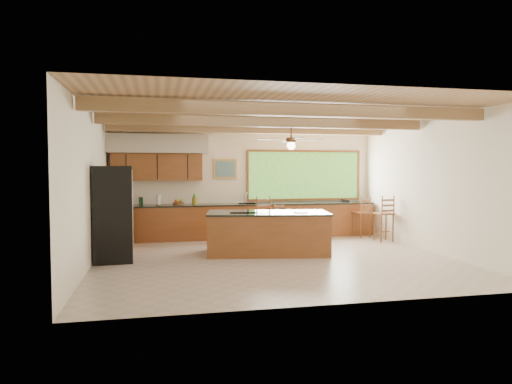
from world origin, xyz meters
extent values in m
plane|color=beige|center=(0.00, 0.00, 0.00)|extent=(7.20, 7.20, 0.00)
cube|color=white|center=(0.00, 3.25, 1.50)|extent=(7.20, 0.04, 3.00)
cube|color=white|center=(0.00, -3.25, 1.50)|extent=(7.20, 0.04, 3.00)
cube|color=white|center=(-3.60, 0.00, 1.50)|extent=(0.04, 6.50, 3.00)
cube|color=white|center=(3.60, 0.00, 1.50)|extent=(0.04, 6.50, 3.00)
cube|color=#AC7E56|center=(0.00, 0.00, 3.00)|extent=(7.20, 6.50, 0.04)
cube|color=#927149|center=(0.00, -1.60, 2.86)|extent=(7.10, 0.15, 0.22)
cube|color=#927149|center=(0.00, 0.50, 2.86)|extent=(7.10, 0.15, 0.22)
cube|color=#927149|center=(0.00, 2.30, 2.86)|extent=(7.10, 0.15, 0.22)
cube|color=brown|center=(-2.35, 3.06, 1.90)|extent=(2.30, 0.35, 0.70)
cube|color=beige|center=(-2.35, 2.99, 2.50)|extent=(2.60, 0.50, 0.48)
cylinder|color=#FFEABF|center=(-3.05, 2.99, 2.27)|extent=(0.10, 0.10, 0.01)
cylinder|color=#FFEABF|center=(-1.65, 2.99, 2.27)|extent=(0.10, 0.10, 0.01)
cube|color=#7BB641|center=(1.70, 3.22, 1.67)|extent=(3.20, 0.04, 1.30)
cube|color=#BC8139|center=(-0.55, 3.22, 1.85)|extent=(0.64, 0.03, 0.54)
cube|color=#386653|center=(-0.55, 3.20, 1.85)|extent=(0.54, 0.01, 0.44)
cube|color=brown|center=(0.00, 2.91, 0.44)|extent=(7.00, 0.65, 0.88)
cube|color=black|center=(0.00, 2.91, 0.90)|extent=(7.04, 0.69, 0.04)
cube|color=brown|center=(-3.26, 1.35, 0.44)|extent=(0.65, 2.35, 0.88)
cube|color=black|center=(-3.26, 1.35, 0.90)|extent=(0.69, 2.39, 0.04)
cube|color=black|center=(0.70, 2.58, 0.42)|extent=(0.60, 0.02, 0.78)
cube|color=silver|center=(0.00, 2.91, 0.91)|extent=(0.50, 0.38, 0.03)
cylinder|color=silver|center=(0.00, 3.11, 1.07)|extent=(0.03, 0.03, 0.30)
cylinder|color=silver|center=(0.00, 3.01, 1.20)|extent=(0.03, 0.20, 0.03)
cylinder|color=white|center=(-2.33, 2.89, 1.05)|extent=(0.11, 0.11, 0.26)
cylinder|color=#16381C|center=(-2.75, 3.06, 1.02)|extent=(0.06, 0.06, 0.21)
cylinder|color=#16381C|center=(-2.80, 3.03, 1.02)|extent=(0.06, 0.06, 0.21)
cube|color=black|center=(2.82, 2.93, 0.96)|extent=(0.21, 0.18, 0.08)
cube|color=brown|center=(0.00, 0.60, 0.44)|extent=(2.75, 1.62, 0.87)
cube|color=black|center=(0.00, 0.60, 0.89)|extent=(2.80, 1.67, 0.04)
cube|color=black|center=(-0.52, 0.69, 0.92)|extent=(0.65, 0.55, 0.02)
cylinder|color=white|center=(0.67, 0.34, 0.92)|extent=(0.32, 0.32, 0.02)
cube|color=black|center=(-3.22, 0.40, 0.96)|extent=(0.78, 0.76, 1.91)
cube|color=silver|center=(-2.85, 0.40, 0.96)|extent=(0.02, 0.05, 1.76)
cube|color=brown|center=(0.17, 2.01, 0.72)|extent=(0.47, 0.47, 0.04)
cylinder|color=brown|center=(0.00, 1.84, 0.35)|extent=(0.04, 0.04, 0.69)
cylinder|color=brown|center=(0.33, 1.84, 0.35)|extent=(0.04, 0.04, 0.69)
cylinder|color=brown|center=(0.00, 2.18, 0.35)|extent=(0.04, 0.04, 0.69)
cylinder|color=brown|center=(0.33, 2.18, 0.35)|extent=(0.04, 0.04, 0.69)
cube|color=brown|center=(0.67, 2.45, 0.59)|extent=(0.44, 0.44, 0.04)
cylinder|color=brown|center=(0.53, 2.31, 0.28)|extent=(0.03, 0.03, 0.57)
cylinder|color=brown|center=(0.81, 2.31, 0.28)|extent=(0.03, 0.03, 0.57)
cylinder|color=brown|center=(0.53, 2.59, 0.28)|extent=(0.03, 0.03, 0.57)
cylinder|color=brown|center=(0.81, 2.59, 0.28)|extent=(0.03, 0.03, 0.57)
cube|color=brown|center=(3.09, 2.45, 0.66)|extent=(0.49, 0.49, 0.04)
cylinder|color=brown|center=(2.93, 2.29, 0.32)|extent=(0.04, 0.04, 0.64)
cylinder|color=brown|center=(3.24, 2.29, 0.32)|extent=(0.04, 0.04, 0.64)
cylinder|color=brown|center=(2.93, 2.61, 0.32)|extent=(0.04, 0.04, 0.64)
cylinder|color=brown|center=(3.24, 2.61, 0.32)|extent=(0.04, 0.04, 0.64)
cube|color=brown|center=(3.30, 1.60, 0.71)|extent=(0.45, 0.45, 0.04)
cylinder|color=brown|center=(3.13, 1.43, 0.35)|extent=(0.04, 0.04, 0.69)
cylinder|color=brown|center=(3.47, 1.43, 0.35)|extent=(0.04, 0.04, 0.69)
cylinder|color=brown|center=(3.13, 1.77, 0.35)|extent=(0.04, 0.04, 0.69)
cylinder|color=brown|center=(3.47, 1.77, 0.35)|extent=(0.04, 0.04, 0.69)
camera|label=1|loc=(-2.34, -9.05, 1.87)|focal=32.00mm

